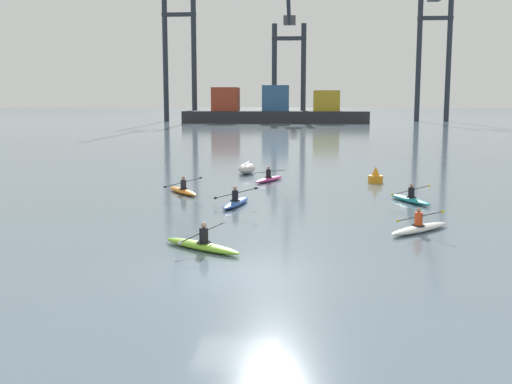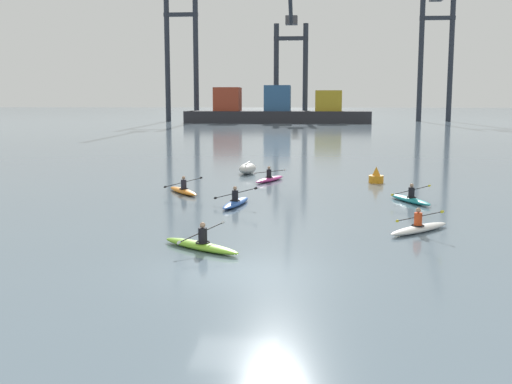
{
  "view_description": "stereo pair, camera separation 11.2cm",
  "coord_description": "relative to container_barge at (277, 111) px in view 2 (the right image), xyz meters",
  "views": [
    {
      "loc": [
        2.03,
        -17.62,
        5.0
      ],
      "look_at": [
        -0.44,
        12.09,
        0.6
      ],
      "focal_mm": 43.87,
      "sensor_mm": 36.0,
      "label": 1
    },
    {
      "loc": [
        2.14,
        -17.61,
        5.0
      ],
      "look_at": [
        -0.44,
        12.09,
        0.6
      ],
      "focal_mm": 43.87,
      "sensor_mm": 36.0,
      "label": 2
    }
  ],
  "objects": [
    {
      "name": "gantry_crane_west_mid",
      "position": [
        2.66,
        10.29,
        13.21
      ],
      "size": [
        8.01,
        19.96,
        31.61
      ],
      "color": "#232833",
      "rests_on": "ground"
    },
    {
      "name": "kayak_white",
      "position": [
        11.64,
        -113.88,
        -2.51
      ],
      "size": [
        2.83,
        2.83,
        1.01
      ],
      "color": "silver",
      "rests_on": "ground"
    },
    {
      "name": "container_barge",
      "position": [
        0.0,
        0.0,
        0.0
      ],
      "size": [
        40.03,
        9.06,
        8.12
      ],
      "color": "#28282D",
      "rests_on": "ground"
    },
    {
      "name": "ground_plane",
      "position": [
        5.32,
        -120.1,
        -2.69
      ],
      "size": [
        800.0,
        800.0,
        0.0
      ],
      "primitive_type": "plane",
      "color": "slate"
    },
    {
      "name": "channel_buoy",
      "position": [
        11.47,
        -99.49,
        -2.33
      ],
      "size": [
        0.9,
        0.9,
        1.0
      ],
      "color": "orange",
      "rests_on": "ground"
    },
    {
      "name": "gantry_crane_west",
      "position": [
        -22.58,
        7.74,
        16.15
      ],
      "size": [
        7.92,
        15.97,
        37.46
      ],
      "color": "#232833",
      "rests_on": "ground"
    },
    {
      "name": "kayak_orange",
      "position": [
        0.65,
        -104.83,
        -2.51
      ],
      "size": [
        2.38,
        3.16,
        0.95
      ],
      "color": "orange",
      "rests_on": "ground"
    },
    {
      "name": "capsized_dinghy",
      "position": [
        3.18,
        -95.33,
        -2.33
      ],
      "size": [
        1.26,
        2.67,
        0.76
      ],
      "color": "beige",
      "rests_on": "ground"
    },
    {
      "name": "gantry_crane_east_mid",
      "position": [
        36.19,
        12.4,
        16.15
      ],
      "size": [
        8.03,
        20.11,
        37.72
      ],
      "color": "#232833",
      "rests_on": "ground"
    },
    {
      "name": "kayak_lime",
      "position": [
        3.83,
        -117.41,
        -2.51
      ],
      "size": [
        3.12,
        2.46,
        0.95
      ],
      "color": "#7ABC2D",
      "rests_on": "ground"
    },
    {
      "name": "kayak_blue",
      "position": [
        3.94,
        -108.52,
        -2.51
      ],
      "size": [
        2.19,
        3.45,
        0.96
      ],
      "color": "#2856B2",
      "rests_on": "ground"
    },
    {
      "name": "kayak_magenta",
      "position": [
        4.97,
        -99.39,
        -2.51
      ],
      "size": [
        2.09,
        3.35,
        0.95
      ],
      "color": "#C13384",
      "rests_on": "ground"
    },
    {
      "name": "kayak_teal",
      "position": [
        12.4,
        -106.79,
        -2.51
      ],
      "size": [
        2.09,
        3.36,
        0.95
      ],
      "color": "teal",
      "rests_on": "ground"
    }
  ]
}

